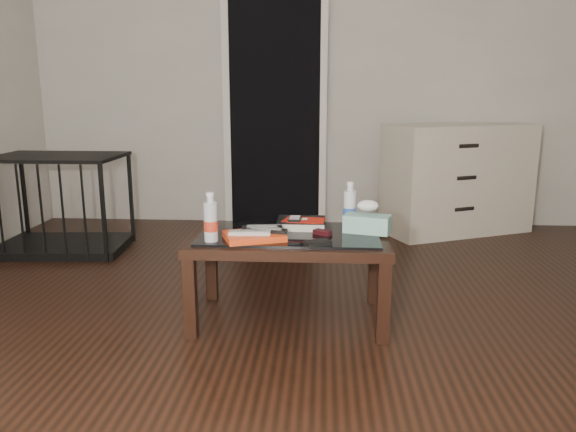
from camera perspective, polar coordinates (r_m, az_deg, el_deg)
name	(u,v)px	position (r m, az deg, el deg)	size (l,w,h in m)	color
ground	(315,343)	(2.74, 2.73, -12.73)	(5.00, 5.00, 0.00)	black
doorway	(275,107)	(4.96, -1.33, 10.97)	(0.90, 0.08, 2.07)	black
coffee_table	(289,245)	(2.87, 0.12, -2.98)	(1.00, 0.60, 0.46)	black
dresser	(457,179)	(4.88, 16.84, 3.64)	(1.30, 0.95, 0.90)	beige
pet_crate	(62,220)	(4.48, -21.93, -0.37)	(0.94, 0.66, 0.71)	black
magazines	(254,236)	(2.74, -3.47, -2.05)	(0.28, 0.21, 0.03)	red
remote_silver	(250,233)	(2.71, -3.93, -1.69)	(0.20, 0.05, 0.02)	#B5B4B9
remote_black_front	(267,230)	(2.75, -2.18, -1.43)	(0.20, 0.05, 0.02)	black
remote_black_back	(262,228)	(2.80, -2.65, -1.18)	(0.20, 0.05, 0.02)	black
textbook	(301,223)	(2.96, 1.36, -0.75)	(0.25, 0.20, 0.05)	black
dvd_mailers	(303,220)	(2.94, 1.49, -0.36)	(0.19, 0.14, 0.01)	red
ipod	(295,219)	(2.91, 0.69, -0.27)	(0.06, 0.10, 0.02)	black
flip_phone	(322,232)	(2.83, 3.52, -1.66)	(0.09, 0.05, 0.02)	black
wallet	(318,243)	(2.64, 3.03, -2.75)	(0.12, 0.07, 0.02)	black
water_bottle_left	(211,217)	(2.71, -7.87, -0.09)	(0.07, 0.07, 0.24)	#B5BAC0
water_bottle_right	(350,204)	(3.00, 6.29, 1.21)	(0.07, 0.07, 0.24)	silver
tissue_box	(367,224)	(2.89, 8.05, -0.78)	(0.23, 0.12, 0.09)	teal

